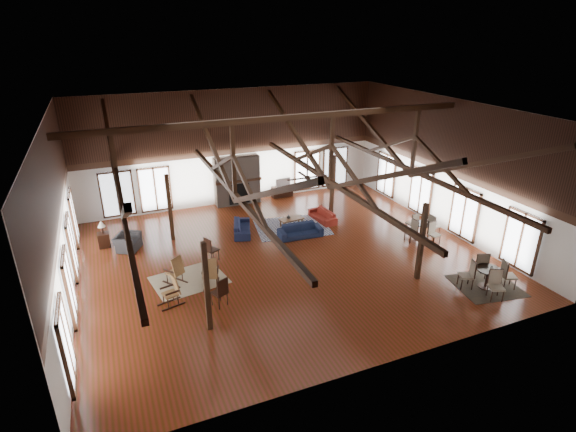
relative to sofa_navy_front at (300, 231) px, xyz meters
name	(u,v)px	position (x,y,z in m)	size (l,w,h in m)	color
floor	(285,257)	(-1.40, -1.56, -0.29)	(16.00, 16.00, 0.00)	maroon
ceiling	(284,111)	(-1.40, -1.56, 5.71)	(16.00, 14.00, 0.02)	black
wall_back	(234,148)	(-1.40, 5.44, 2.71)	(16.00, 0.02, 6.00)	silver
wall_front	(388,273)	(-1.40, -8.56, 2.71)	(16.00, 0.02, 6.00)	silver
wall_left	(58,221)	(-9.40, -1.56, 2.71)	(0.02, 14.00, 6.00)	silver
wall_right	(448,166)	(6.60, -1.56, 2.71)	(0.02, 14.00, 6.00)	silver
roof_truss	(284,163)	(-1.40, -1.56, 3.74)	(15.60, 14.07, 3.14)	#321C0E
post_grid	(285,224)	(-1.40, -1.56, 1.23)	(8.16, 7.16, 3.05)	#321C0E
fireplace	(237,181)	(-1.40, 5.11, 1.00)	(2.50, 0.69, 2.60)	#76665A
ceiling_fan	(307,177)	(-0.90, -2.56, 3.44)	(1.60, 1.60, 0.75)	black
sofa_navy_front	(300,231)	(0.00, 0.00, 0.00)	(2.00, 0.78, 0.58)	#141D38
sofa_navy_left	(242,227)	(-2.32, 1.40, -0.02)	(0.73, 1.87, 0.55)	#151C3B
sofa_orange	(323,215)	(1.78, 1.28, -0.04)	(0.68, 1.75, 0.51)	maroon
coffee_table	(291,219)	(0.06, 1.18, 0.08)	(1.19, 0.70, 0.43)	brown
vase	(289,216)	(-0.07, 1.21, 0.24)	(0.19, 0.19, 0.20)	#B2B2B2
armchair	(128,242)	(-7.34, 1.70, 0.04)	(0.90, 1.04, 0.67)	#2C2C2E
side_table_lamp	(103,237)	(-8.26, 2.37, 0.17)	(0.48, 0.48, 1.22)	black
rocking_chair_a	(176,271)	(-5.88, -1.92, 0.23)	(0.88, 0.97, 1.11)	brown
rocking_chair_b	(210,273)	(-4.78, -2.66, 0.28)	(0.79, 1.06, 1.22)	brown
rocking_chair_c	(173,291)	(-6.22, -3.21, 0.22)	(0.93, 0.64, 1.09)	brown
side_chair_a	(210,248)	(-4.32, -0.71, 0.32)	(0.59, 0.59, 1.05)	black
side_chair_b	(221,290)	(-4.73, -4.00, 0.34)	(0.61, 0.61, 1.09)	black
cafe_table_near	(488,274)	(4.52, -6.55, 0.24)	(2.06, 2.06, 1.07)	black
cafe_table_far	(423,228)	(5.05, -2.23, 0.19)	(1.89, 1.89, 0.97)	black
cup_near	(492,268)	(4.61, -6.59, 0.52)	(0.11, 0.11, 0.09)	#B2B2B2
cup_far	(426,223)	(5.13, -2.29, 0.46)	(0.14, 0.14, 0.11)	#B2B2B2
tv_console	(282,191)	(1.21, 5.19, 0.00)	(1.17, 0.44, 0.58)	black
television	(282,182)	(1.22, 5.19, 0.54)	(0.88, 0.12, 0.51)	#B2B2B2
rug_tan	(189,280)	(-5.43, -1.86, -0.29)	(2.61, 2.05, 0.01)	tan
rug_navy	(292,227)	(0.07, 1.10, -0.29)	(3.39, 2.54, 0.01)	#181E43
rug_dark	(486,286)	(4.61, -6.50, -0.29)	(2.23, 2.03, 0.01)	black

